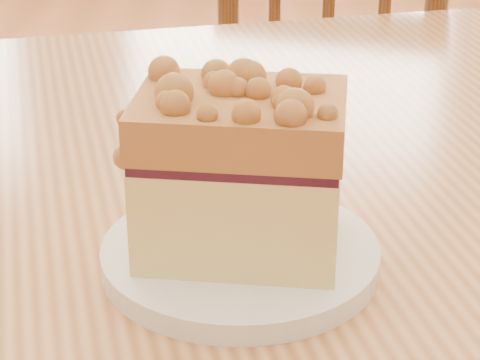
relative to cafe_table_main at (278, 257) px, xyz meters
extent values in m
cube|color=tan|center=(0.00, 0.00, 0.07)|extent=(1.48, 1.15, 0.04)
cube|color=brown|center=(0.15, 0.76, -0.26)|extent=(0.48, 0.48, 0.04)
cylinder|color=brown|center=(0.34, 0.86, -0.48)|extent=(0.03, 0.03, 0.39)
cylinder|color=brown|center=(0.05, 0.96, -0.48)|extent=(0.03, 0.03, 0.39)
cylinder|color=brown|center=(0.25, 0.57, -0.48)|extent=(0.03, 0.03, 0.39)
cylinder|color=brown|center=(-0.04, 0.66, -0.48)|extent=(0.03, 0.03, 0.39)
cylinder|color=brown|center=(0.24, 0.55, -0.05)|extent=(0.03, 0.03, 0.41)
cylinder|color=brown|center=(-0.05, 0.65, -0.05)|extent=(0.03, 0.03, 0.41)
cylinder|color=brown|center=(0.17, 0.58, -0.06)|extent=(0.02, 0.02, 0.36)
cylinder|color=brown|center=(0.10, 0.60, -0.06)|extent=(0.02, 0.02, 0.36)
cylinder|color=brown|center=(0.02, 0.62, -0.06)|extent=(0.02, 0.02, 0.36)
cylinder|color=white|center=(-0.04, -0.16, 0.10)|extent=(0.19, 0.19, 0.02)
cylinder|color=white|center=(-0.04, -0.16, 0.09)|extent=(0.13, 0.13, 0.01)
cube|color=#F4E18A|center=(-0.04, -0.16, 0.14)|extent=(0.15, 0.12, 0.07)
cube|color=#3E1125|center=(-0.04, -0.16, 0.18)|extent=(0.14, 0.12, 0.01)
cube|color=#C3823D|center=(-0.04, -0.16, 0.20)|extent=(0.15, 0.12, 0.03)
sphere|color=#C3823D|center=(-0.04, -0.16, 0.22)|extent=(0.02, 0.02, 0.02)
sphere|color=#C3823D|center=(-0.06, -0.12, 0.22)|extent=(0.02, 0.02, 0.02)
sphere|color=#C3823D|center=(-0.02, -0.19, 0.22)|extent=(0.01, 0.01, 0.01)
sphere|color=#C3823D|center=(-0.03, -0.16, 0.22)|extent=(0.01, 0.01, 0.01)
sphere|color=#C3823D|center=(-0.01, -0.21, 0.22)|extent=(0.01, 0.01, 0.01)
sphere|color=#C3823D|center=(-0.06, -0.18, 0.22)|extent=(0.01, 0.01, 0.01)
sphere|color=#C3823D|center=(0.00, -0.21, 0.22)|extent=(0.02, 0.02, 0.02)
sphere|color=#C3823D|center=(-0.02, -0.12, 0.22)|extent=(0.01, 0.01, 0.01)
sphere|color=#C3823D|center=(-0.01, -0.16, 0.22)|extent=(0.02, 0.02, 0.02)
sphere|color=#C3823D|center=(-0.03, -0.20, 0.22)|extent=(0.02, 0.02, 0.02)
sphere|color=#C3823D|center=(-0.02, -0.20, 0.22)|extent=(0.02, 0.02, 0.02)
sphere|color=#C3823D|center=(-0.08, -0.13, 0.22)|extent=(0.03, 0.03, 0.03)
sphere|color=#C3823D|center=(-0.04, -0.19, 0.22)|extent=(0.02, 0.02, 0.02)
sphere|color=#C3823D|center=(-0.06, -0.19, 0.22)|extent=(0.02, 0.02, 0.02)
sphere|color=#C3823D|center=(-0.08, -0.13, 0.22)|extent=(0.03, 0.03, 0.03)
sphere|color=#C3823D|center=(-0.02, -0.15, 0.22)|extent=(0.01, 0.01, 0.01)
sphere|color=#C3823D|center=(-0.10, -0.19, 0.22)|extent=(0.02, 0.02, 0.02)
sphere|color=#C3823D|center=(-0.04, -0.16, 0.22)|extent=(0.02, 0.02, 0.02)
sphere|color=#C3823D|center=(-0.05, -0.15, 0.22)|extent=(0.02, 0.02, 0.02)
sphere|color=#C3823D|center=(-0.03, -0.20, 0.22)|extent=(0.02, 0.02, 0.02)
sphere|color=#C3823D|center=(-0.06, -0.16, 0.22)|extent=(0.02, 0.02, 0.02)
sphere|color=#C3823D|center=(-0.05, -0.15, 0.22)|extent=(0.02, 0.02, 0.02)
sphere|color=#C3823D|center=(-0.11, -0.15, 0.17)|extent=(0.01, 0.01, 0.01)
sphere|color=#C3823D|center=(-0.11, -0.18, 0.18)|extent=(0.01, 0.01, 0.01)
sphere|color=#C3823D|center=(-0.10, -0.15, 0.18)|extent=(0.02, 0.02, 0.02)
camera|label=1|loc=(-0.04, -0.73, 0.43)|focal=70.00mm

